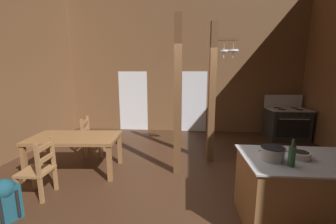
# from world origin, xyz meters

# --- Properties ---
(ground_plane) EXTENTS (8.52, 8.10, 0.10)m
(ground_plane) POSITION_xyz_m (0.00, 0.00, -0.05)
(ground_plane) COLOR #422819
(wall_back) EXTENTS (8.52, 0.14, 4.68)m
(wall_back) POSITION_xyz_m (0.00, 3.72, 2.34)
(wall_back) COLOR brown
(wall_back) RESTS_ON ground_plane
(glazed_door_back_left) EXTENTS (1.00, 0.01, 2.05)m
(glazed_door_back_left) POSITION_xyz_m (-1.74, 3.64, 1.02)
(glazed_door_back_left) COLOR white
(glazed_door_back_left) RESTS_ON ground_plane
(glazed_panel_back_right) EXTENTS (0.84, 0.01, 2.05)m
(glazed_panel_back_right) POSITION_xyz_m (0.39, 3.64, 1.02)
(glazed_panel_back_right) COLOR white
(glazed_panel_back_right) RESTS_ON ground_plane
(kitchen_island) EXTENTS (2.17, 0.98, 0.93)m
(kitchen_island) POSITION_xyz_m (1.95, -0.88, 0.46)
(kitchen_island) COLOR olive
(kitchen_island) RESTS_ON ground_plane
(stove_range) EXTENTS (1.16, 0.85, 1.32)m
(stove_range) POSITION_xyz_m (3.18, 3.02, 0.48)
(stove_range) COLOR #242424
(stove_range) RESTS_ON ground_plane
(support_post_with_pot_rack) EXTENTS (0.60, 0.23, 3.03)m
(support_post_with_pot_rack) POSITION_xyz_m (0.71, 1.14, 1.61)
(support_post_with_pot_rack) COLOR brown
(support_post_with_pot_rack) RESTS_ON ground_plane
(support_post_center) EXTENTS (0.14, 0.14, 3.03)m
(support_post_center) POSITION_xyz_m (-0.04, 0.48, 1.52)
(support_post_center) COLOR brown
(support_post_center) RESTS_ON ground_plane
(dining_table) EXTENTS (1.77, 1.03, 0.74)m
(dining_table) POSITION_xyz_m (-2.08, 0.35, 0.65)
(dining_table) COLOR olive
(dining_table) RESTS_ON ground_plane
(ladderback_chair_near_window) EXTENTS (0.49, 0.49, 0.95)m
(ladderback_chair_near_window) POSITION_xyz_m (-2.14, 1.18, 0.45)
(ladderback_chair_near_window) COLOR #9E7044
(ladderback_chair_near_window) RESTS_ON ground_plane
(ladderback_chair_by_post) EXTENTS (0.46, 0.46, 0.95)m
(ladderback_chair_by_post) POSITION_xyz_m (-2.20, -0.55, 0.45)
(ladderback_chair_by_post) COLOR #9E7044
(ladderback_chair_by_post) RESTS_ON ground_plane
(backpack) EXTENTS (0.38, 0.39, 0.60)m
(backpack) POSITION_xyz_m (-2.27, -1.14, 0.31)
(backpack) COLOR #194756
(backpack) RESTS_ON ground_plane
(stockpot_on_counter) EXTENTS (0.35, 0.28, 0.16)m
(stockpot_on_counter) POSITION_xyz_m (1.19, -0.95, 1.01)
(stockpot_on_counter) COLOR #B7BABF
(stockpot_on_counter) RESTS_ON kitchen_island
(mixing_bowl_on_counter) EXTENTS (0.24, 0.24, 0.09)m
(mixing_bowl_on_counter) POSITION_xyz_m (1.55, -0.86, 0.97)
(mixing_bowl_on_counter) COLOR silver
(mixing_bowl_on_counter) RESTS_ON kitchen_island
(bottle_tall_on_counter) EXTENTS (0.08, 0.08, 0.32)m
(bottle_tall_on_counter) POSITION_xyz_m (1.33, -1.11, 1.05)
(bottle_tall_on_counter) COLOR #2D5638
(bottle_tall_on_counter) RESTS_ON kitchen_island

